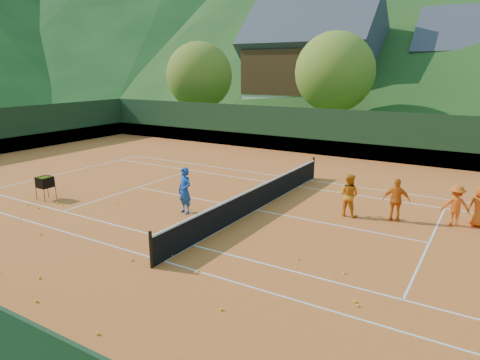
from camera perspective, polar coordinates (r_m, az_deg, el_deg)
The scene contains 36 objects.
ground at distance 17.04m, azimuth 2.13°, elevation -4.07°, with size 400.00×400.00×0.00m, color #284D18.
clay_court at distance 17.03m, azimuth 2.13°, elevation -4.04°, with size 40.00×24.00×0.02m, color #C65920.
coach at distance 16.53m, azimuth -7.37°, elevation -1.42°, with size 0.66×0.43×1.81m, color #194AA6.
student_a at distance 16.65m, azimuth 14.29°, elevation -1.95°, with size 0.80×0.62×1.64m, color orange.
student_b at distance 16.57m, azimuth 20.14°, elevation -2.53°, with size 0.95×0.39×1.61m, color orange.
student_c at distance 17.29m, azimuth 29.30°, elevation -3.10°, with size 0.71×0.46×1.46m, color #DC5713.
student_d at distance 16.97m, azimuth 26.83°, elevation -3.05°, with size 0.96×0.55×1.49m, color #F55A15.
tennis_ball_0 at distance 10.34m, azimuth -2.51°, elevation -16.86°, with size 0.07×0.07×0.07m, color yellow.
tennis_ball_1 at distance 12.85m, azimuth 7.76°, elevation -10.37°, with size 0.07×0.07×0.07m, color yellow.
tennis_ball_2 at distance 21.50m, azimuth -22.45°, elevation -1.08°, with size 0.07×0.07×0.07m, color yellow.
tennis_ball_3 at distance 12.28m, azimuth 13.75°, elevation -11.92°, with size 0.07×0.07×0.07m, color yellow.
tennis_ball_4 at distance 15.66m, azimuth -8.15°, elevation -5.71°, with size 0.07×0.07×0.07m, color yellow.
tennis_ball_5 at distance 19.34m, azimuth -23.18°, elevation -2.83°, with size 0.07×0.07×0.07m, color yellow.
tennis_ball_6 at distance 13.06m, azimuth -14.18°, elevation -10.29°, with size 0.07×0.07×0.07m, color yellow.
tennis_ball_7 at distance 18.63m, azimuth -11.72°, elevation -2.56°, with size 0.07×0.07×0.07m, color yellow.
tennis_ball_8 at distance 10.84m, azimuth 15.44°, elevation -15.83°, with size 0.07×0.07×0.07m, color yellow.
tennis_ball_11 at distance 13.11m, azimuth -9.05°, elevation -9.90°, with size 0.07×0.07×0.07m, color yellow.
tennis_ball_12 at distance 10.01m, azimuth -18.43°, elevation -18.86°, with size 0.07×0.07×0.07m, color yellow.
tennis_ball_13 at distance 16.01m, azimuth -25.04°, elevation -6.53°, with size 0.07×0.07×0.07m, color yellow.
tennis_ball_14 at distance 18.06m, azimuth -27.23°, elevation -4.47°, with size 0.07×0.07×0.07m, color yellow.
tennis_ball_15 at distance 19.05m, azimuth -22.65°, elevation -3.02°, with size 0.07×0.07×0.07m, color yellow.
tennis_ball_16 at distance 19.55m, azimuth -26.42°, elevation -3.01°, with size 0.07×0.07×0.07m, color yellow.
tennis_ball_17 at distance 12.85m, azimuth -25.16°, elevation -11.70°, with size 0.07×0.07×0.07m, color yellow.
tennis_ball_19 at distance 18.95m, azimuth -25.24°, elevation -3.39°, with size 0.07×0.07×0.07m, color yellow.
tennis_ball_20 at distance 11.70m, azimuth -25.46°, elevation -14.39°, with size 0.07×0.07×0.07m, color yellow.
tennis_ball_21 at distance 18.37m, azimuth -16.14°, elevation -3.09°, with size 0.07×0.07×0.07m, color yellow.
tennis_ball_22 at distance 10.98m, azimuth 15.08°, elevation -15.37°, with size 0.07×0.07×0.07m, color yellow.
tennis_ball_24 at distance 12.10m, azimuth -5.58°, elevation -11.95°, with size 0.07×0.07×0.07m, color yellow.
tennis_ball_25 at distance 19.51m, azimuth -23.71°, elevation -2.74°, with size 0.07×0.07×0.07m, color yellow.
court_lines at distance 17.03m, azimuth 2.13°, elevation -4.00°, with size 23.83×11.03×0.00m.
tennis_net at distance 16.88m, azimuth 2.15°, elevation -2.40°, with size 0.10×12.07×1.10m.
perimeter_fence at distance 16.68m, azimuth 2.17°, elevation 0.06°, with size 40.40×24.24×3.00m.
ball_hopper at distance 19.96m, azimuth -24.57°, elevation -0.32°, with size 0.57×0.57×1.00m.
chalet_left at distance 47.58m, azimuth 9.62°, elevation 14.62°, with size 13.80×9.93×12.92m.
tree_a at distance 40.00m, azimuth -5.42°, elevation 13.69°, with size 6.00×6.00×7.88m.
tree_b at distance 36.11m, azimuth 12.55°, elevation 13.84°, with size 6.40×6.40×8.40m.
Camera 1 is at (7.85, -14.11, 5.44)m, focal length 32.00 mm.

